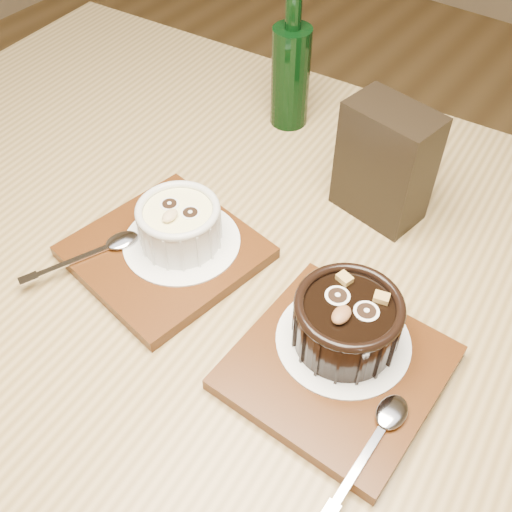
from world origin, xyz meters
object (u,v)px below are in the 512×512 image
at_px(table, 250,320).
at_px(ramekin_white, 179,223).
at_px(green_bottle, 291,73).
at_px(tray_right, 337,368).
at_px(condiment_stand, 385,163).
at_px(tray_left, 165,252).
at_px(ramekin_dark, 347,320).

relative_size(table, ramekin_white, 13.99).
bearing_deg(green_bottle, ramekin_white, -80.13).
distance_m(tray_right, condiment_stand, 0.24).
bearing_deg(tray_right, condiment_stand, 110.02).
bearing_deg(tray_right, table, 160.03).
bearing_deg(condiment_stand, tray_left, -125.49).
bearing_deg(ramekin_white, tray_right, -14.27).
relative_size(ramekin_dark, condiment_stand, 0.72).
relative_size(table, green_bottle, 6.56).
bearing_deg(condiment_stand, ramekin_dark, -70.10).
height_order(tray_left, condiment_stand, condiment_stand).
height_order(tray_left, ramekin_white, ramekin_white).
xyz_separation_m(ramekin_dark, condiment_stand, (-0.07, 0.20, 0.02)).
height_order(ramekin_dark, condiment_stand, condiment_stand).
xyz_separation_m(table, condiment_stand, (0.06, 0.17, 0.16)).
height_order(ramekin_white, condiment_stand, condiment_stand).
relative_size(table, ramekin_dark, 12.51).
height_order(ramekin_white, green_bottle, green_bottle).
distance_m(table, green_bottle, 0.33).
bearing_deg(ramekin_white, green_bottle, 93.32).
bearing_deg(condiment_stand, green_bottle, 155.42).
bearing_deg(ramekin_dark, ramekin_white, 177.91).
bearing_deg(ramekin_dark, table, 167.80).
distance_m(ramekin_white, tray_right, 0.23).
height_order(table, green_bottle, green_bottle).
bearing_deg(table, condiment_stand, 70.03).
distance_m(table, ramekin_dark, 0.19).
bearing_deg(green_bottle, table, -63.74).
xyz_separation_m(tray_right, green_bottle, (-0.27, 0.31, 0.07)).
height_order(table, ramekin_dark, ramekin_dark).
bearing_deg(ramekin_dark, tray_right, -69.70).
xyz_separation_m(tray_left, condiment_stand, (0.15, 0.21, 0.06)).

